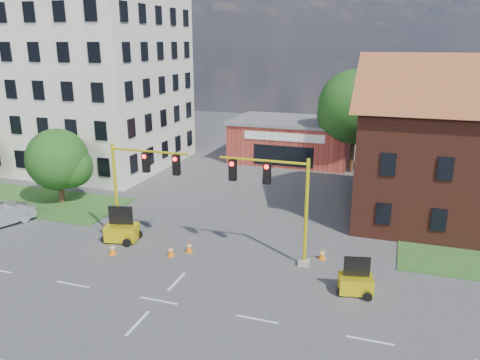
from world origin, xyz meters
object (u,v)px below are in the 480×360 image
Objects in this scene: signal_mast_east at (277,196)px; trailer_east at (356,282)px; pickup_white at (434,210)px; signal_mast_west at (138,182)px; trailer_west at (122,231)px.

signal_mast_east is 6.14m from trailer_east.
pickup_white is at bearing 48.11° from signal_mast_east.
signal_mast_west is 13.96m from trailer_east.
trailer_east is at bearing -9.40° from signal_mast_west.
signal_mast_east is 13.80m from pickup_white.
signal_mast_west is 20.56m from pickup_white.
signal_mast_west is 1.00× the size of signal_mast_east.
trailer_east is (14.58, -1.88, -0.10)m from trailer_west.
pickup_white is (8.96, 9.99, -3.25)m from signal_mast_east.
signal_mast_west reaches higher than pickup_white.
trailer_west is at bearing 107.52° from pickup_white.
signal_mast_west reaches higher than trailer_east.
signal_mast_west is 8.71m from signal_mast_east.
trailer_east is at bearing -20.81° from trailer_west.
signal_mast_east is at bearing 126.95° from pickup_white.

